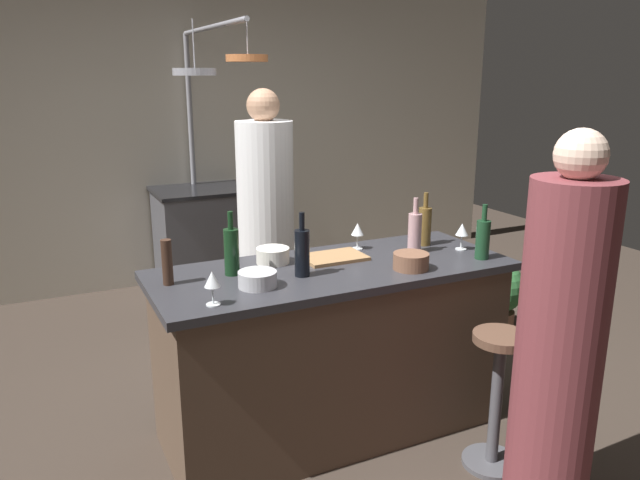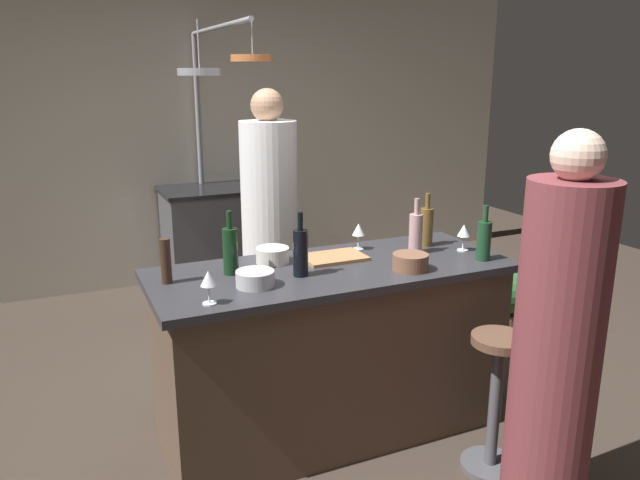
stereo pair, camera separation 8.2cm
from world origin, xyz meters
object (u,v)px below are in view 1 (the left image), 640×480
at_px(potted_plant, 499,293).
at_px(wine_glass_near_left_guest, 358,230).
at_px(mixing_bowl_ceramic, 273,255).
at_px(pepper_mill, 167,262).
at_px(wine_bottle_dark, 302,252).
at_px(mixing_bowl_wooden, 411,261).
at_px(wine_bottle_red, 232,251).
at_px(wine_glass_near_right_guest, 212,281).
at_px(guest_right, 559,348).
at_px(stove_range, 204,239).
at_px(mixing_bowl_steel, 258,279).
at_px(wine_bottle_green, 483,238).
at_px(wine_bottle_amber, 425,225).
at_px(chef, 266,234).
at_px(bar_stool_right, 497,394).
at_px(wine_bottle_rose, 415,232).
at_px(wine_glass_by_chef, 462,231).
at_px(cutting_board, 334,257).

bearing_deg(potted_plant, wine_glass_near_left_guest, -164.69).
bearing_deg(mixing_bowl_ceramic, pepper_mill, -169.64).
distance_m(wine_bottle_dark, mixing_bowl_wooden, 0.54).
bearing_deg(wine_bottle_red, wine_glass_near_right_guest, -119.17).
bearing_deg(guest_right, stove_range, 98.88).
relative_size(mixing_bowl_steel, mixing_bowl_ceramic, 1.05).
distance_m(potted_plant, wine_bottle_dark, 2.10).
xyz_separation_m(wine_bottle_green, mixing_bowl_wooden, (-0.43, 0.01, -0.07)).
bearing_deg(wine_bottle_green, wine_bottle_amber, 108.26).
height_order(wine_bottle_green, mixing_bowl_wooden, wine_bottle_green).
height_order(wine_bottle_amber, mixing_bowl_ceramic, wine_bottle_amber).
xyz_separation_m(guest_right, wine_glass_near_right_guest, (-1.22, 0.71, 0.25)).
height_order(chef, bar_stool_right, chef).
bearing_deg(stove_range, wine_bottle_rose, -78.17).
height_order(bar_stool_right, wine_bottle_red, wine_bottle_red).
xyz_separation_m(wine_bottle_red, wine_glass_near_right_guest, (-0.20, -0.35, -0.01)).
xyz_separation_m(bar_stool_right, mixing_bowl_wooden, (-0.22, 0.42, 0.56)).
xyz_separation_m(stove_range, mixing_bowl_steel, (-0.44, -2.57, 0.49)).
xyz_separation_m(stove_range, wine_bottle_amber, (0.64, -2.31, 0.57)).
distance_m(guest_right, wine_glass_near_left_guest, 1.24).
bearing_deg(mixing_bowl_steel, mixing_bowl_wooden, -6.24).
distance_m(wine_bottle_dark, wine_glass_by_chef, 0.96).
relative_size(cutting_board, wine_bottle_green, 1.12).
bearing_deg(pepper_mill, chef, 49.50).
distance_m(wine_glass_near_right_guest, wine_glass_by_chef, 1.47).
bearing_deg(wine_bottle_amber, stove_range, 105.44).
xyz_separation_m(stove_range, wine_bottle_green, (0.75, -2.66, 0.56)).
distance_m(wine_bottle_red, wine_bottle_amber, 1.13).
height_order(cutting_board, wine_glass_near_left_guest, wine_glass_near_left_guest).
xyz_separation_m(pepper_mill, wine_bottle_green, (1.55, -0.30, 0.00)).
height_order(guest_right, mixing_bowl_ceramic, guest_right).
bearing_deg(guest_right, wine_bottle_red, 133.94).
height_order(bar_stool_right, mixing_bowl_wooden, mixing_bowl_wooden).
relative_size(wine_bottle_dark, wine_glass_near_left_guest, 2.10).
relative_size(cutting_board, wine_bottle_red, 1.04).
bearing_deg(stove_range, wine_bottle_red, -101.73).
height_order(chef, cutting_board, chef).
relative_size(mixing_bowl_steel, mixing_bowl_wooden, 1.00).
xyz_separation_m(wine_bottle_rose, wine_bottle_green, (0.25, -0.25, -0.01)).
distance_m(potted_plant, wine_bottle_rose, 1.47).
relative_size(wine_glass_near_right_guest, wine_glass_near_left_guest, 1.00).
xyz_separation_m(wine_bottle_rose, wine_glass_near_left_guest, (-0.25, 0.18, -0.01)).
distance_m(wine_bottle_red, wine_glass_near_left_guest, 0.76).
bearing_deg(stove_range, cutting_board, -88.51).
height_order(pepper_mill, wine_bottle_green, wine_bottle_green).
height_order(chef, wine_bottle_dark, chef).
bearing_deg(pepper_mill, stove_range, 71.43).
relative_size(wine_bottle_amber, mixing_bowl_wooden, 1.69).
relative_size(stove_range, guest_right, 0.55).
distance_m(stove_range, pepper_mill, 2.55).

